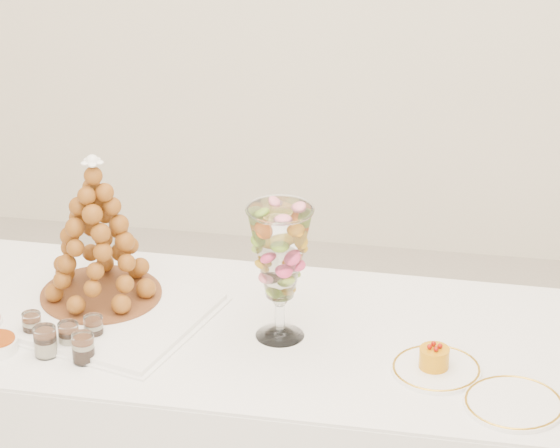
# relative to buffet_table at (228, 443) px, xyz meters

# --- Properties ---
(buffet_table) EXTENTS (1.85, 0.76, 0.70)m
(buffet_table) POSITION_rel_buffet_table_xyz_m (0.00, 0.00, 0.00)
(buffet_table) COLOR white
(buffet_table) RESTS_ON ground
(lace_tray) EXTENTS (0.66, 0.57, 0.02)m
(lace_tray) POSITION_rel_buffet_table_xyz_m (-0.36, 0.02, 0.36)
(lace_tray) COLOR white
(lace_tray) RESTS_ON buffet_table
(macaron_vase) EXTENTS (0.16, 0.16, 0.34)m
(macaron_vase) POSITION_rel_buffet_table_xyz_m (0.14, -0.01, 0.57)
(macaron_vase) COLOR white
(macaron_vase) RESTS_ON buffet_table
(cake_plate) EXTENTS (0.21, 0.21, 0.01)m
(cake_plate) POSITION_rel_buffet_table_xyz_m (0.53, -0.11, 0.35)
(cake_plate) COLOR white
(cake_plate) RESTS_ON buffet_table
(spare_plate) EXTENTS (0.23, 0.23, 0.01)m
(spare_plate) POSITION_rel_buffet_table_xyz_m (0.72, -0.23, 0.35)
(spare_plate) COLOR white
(spare_plate) RESTS_ON buffet_table
(verrine_a) EXTENTS (0.05, 0.05, 0.06)m
(verrine_a) POSITION_rel_buffet_table_xyz_m (-0.46, -0.12, 0.38)
(verrine_a) COLOR white
(verrine_a) RESTS_ON buffet_table
(verrine_b) EXTENTS (0.06, 0.06, 0.07)m
(verrine_b) POSITION_rel_buffet_table_xyz_m (-0.35, -0.16, 0.38)
(verrine_b) COLOR white
(verrine_b) RESTS_ON buffet_table
(verrine_c) EXTENTS (0.06, 0.06, 0.06)m
(verrine_c) POSITION_rel_buffet_table_xyz_m (-0.31, -0.11, 0.38)
(verrine_c) COLOR white
(verrine_c) RESTS_ON buffet_table
(verrine_d) EXTENTS (0.06, 0.06, 0.08)m
(verrine_d) POSITION_rel_buffet_table_xyz_m (-0.40, -0.20, 0.39)
(verrine_d) COLOR white
(verrine_d) RESTS_ON buffet_table
(verrine_e) EXTENTS (0.05, 0.05, 0.07)m
(verrine_e) POSITION_rel_buffet_table_xyz_m (-0.30, -0.21, 0.39)
(verrine_e) COLOR white
(verrine_e) RESTS_ON buffet_table
(croquembouche) EXTENTS (0.33, 0.33, 0.39)m
(croquembouche) POSITION_rel_buffet_table_xyz_m (-0.34, 0.08, 0.56)
(croquembouche) COLOR brown
(croquembouche) RESTS_ON lace_tray
(mousse_cake) EXTENTS (0.07, 0.07, 0.06)m
(mousse_cake) POSITION_rel_buffet_table_xyz_m (0.53, -0.11, 0.38)
(mousse_cake) COLOR orange
(mousse_cake) RESTS_ON cake_plate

